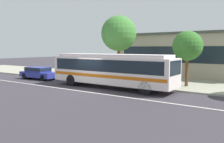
# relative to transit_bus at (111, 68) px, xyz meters

# --- Properties ---
(ground_plane) EXTENTS (120.00, 120.00, 0.00)m
(ground_plane) POSITION_rel_transit_bus_xyz_m (-1.31, -1.72, -1.63)
(ground_plane) COLOR #39343B
(sidewalk_slab) EXTENTS (60.00, 8.00, 0.12)m
(sidewalk_slab) POSITION_rel_transit_bus_xyz_m (-1.31, 5.35, -1.57)
(sidewalk_slab) COLOR #A19F8A
(sidewalk_slab) RESTS_ON ground_plane
(lane_stripe_center) EXTENTS (56.00, 0.16, 0.01)m
(lane_stripe_center) POSITION_rel_transit_bus_xyz_m (-1.31, -2.52, -1.63)
(lane_stripe_center) COLOR silver
(lane_stripe_center) RESTS_ON ground_plane
(transit_bus) EXTENTS (10.87, 2.56, 2.80)m
(transit_bus) POSITION_rel_transit_bus_xyz_m (0.00, 0.00, 0.00)
(transit_bus) COLOR white
(transit_bus) RESTS_ON ground_plane
(sedan_behind_bus) EXTENTS (4.46, 1.84, 1.29)m
(sedan_behind_bus) POSITION_rel_transit_bus_xyz_m (-9.58, 0.26, -0.91)
(sedan_behind_bus) COLOR navy
(sedan_behind_bus) RESTS_ON ground_plane
(pedestrian_waiting_near_sign) EXTENTS (0.41, 0.41, 1.71)m
(pedestrian_waiting_near_sign) POSITION_rel_transit_bus_xyz_m (0.22, 3.50, -0.51)
(pedestrian_waiting_near_sign) COLOR #2F2D44
(pedestrian_waiting_near_sign) RESTS_ON sidewalk_slab
(pedestrian_walking_along_curb) EXTENTS (0.43, 0.43, 1.63)m
(pedestrian_walking_along_curb) POSITION_rel_transit_bus_xyz_m (2.57, 1.90, -0.56)
(pedestrian_walking_along_curb) COLOR #283D40
(pedestrian_walking_along_curb) RESTS_ON sidewalk_slab
(pedestrian_standing_by_tree) EXTENTS (0.42, 0.42, 1.78)m
(pedestrian_standing_by_tree) POSITION_rel_transit_bus_xyz_m (2.40, 2.87, -0.46)
(pedestrian_standing_by_tree) COLOR #2C3430
(pedestrian_standing_by_tree) RESTS_ON sidewalk_slab
(bus_stop_sign) EXTENTS (0.12, 0.44, 2.64)m
(bus_stop_sign) POSITION_rel_transit_bus_xyz_m (4.45, 1.73, 0.18)
(bus_stop_sign) COLOR gray
(bus_stop_sign) RESTS_ON sidewalk_slab
(street_tree_near_stop) EXTENTS (3.51, 3.51, 6.39)m
(street_tree_near_stop) POSITION_rel_transit_bus_xyz_m (-1.84, 3.94, 3.10)
(street_tree_near_stop) COLOR brown
(street_tree_near_stop) RESTS_ON sidewalk_slab
(street_tree_mid_block) EXTENTS (2.46, 2.46, 4.59)m
(street_tree_mid_block) POSITION_rel_transit_bus_xyz_m (5.05, 3.74, 1.82)
(street_tree_mid_block) COLOR brown
(street_tree_mid_block) RESTS_ON sidewalk_slab
(station_building) EXTENTS (15.06, 8.35, 5.01)m
(station_building) POSITION_rel_transit_bus_xyz_m (2.79, 12.43, 0.88)
(station_building) COLOR #A69B86
(station_building) RESTS_ON ground_plane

